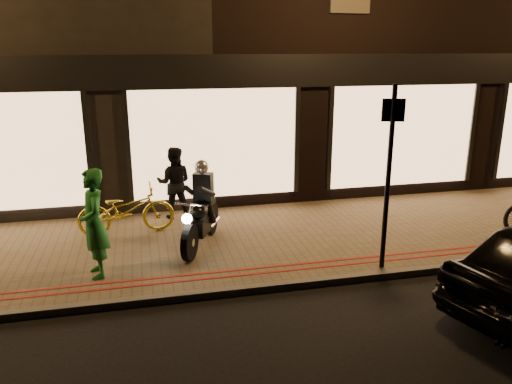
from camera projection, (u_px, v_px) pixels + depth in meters
ground at (256, 294)px, 7.65m from camera, size 90.00×90.00×0.00m
sidewalk at (232, 243)px, 9.51m from camera, size 50.00×4.00×0.12m
kerb_stone at (255, 289)px, 7.68m from camera, size 50.00×0.14×0.12m
red_kerb_lines at (249, 272)px, 8.13m from camera, size 50.00×0.26×0.01m
building_row at (188, 26)px, 14.87m from camera, size 48.00×10.11×8.50m
motorcycle at (201, 213)px, 9.07m from camera, size 0.95×1.82×1.59m
sign_post at (389, 169)px, 7.87m from camera, size 0.34×0.13×3.00m
bicycle_gold at (126, 210)px, 9.69m from camera, size 1.88×0.76×0.96m
person_green at (94, 224)px, 7.78m from camera, size 0.55×0.72×1.75m
person_dark at (174, 183)px, 10.53m from camera, size 0.84×0.71×1.54m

